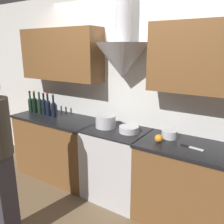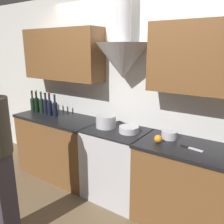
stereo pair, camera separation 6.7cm
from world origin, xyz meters
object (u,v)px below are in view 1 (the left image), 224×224
at_px(wine_bottle_2, 40,105).
at_px(wine_bottle_4, 48,107).
at_px(orange_fruit, 159,138).
at_px(saucepan, 169,134).
at_px(stove_range, 116,163).
at_px(wine_bottle_0, 31,104).
at_px(wine_bottle_5, 54,108).
at_px(stock_pot, 106,121).
at_px(wine_bottle_3, 44,106).
at_px(mixing_bowl, 129,129).
at_px(wine_bottle_1, 35,104).

xyz_separation_m(wine_bottle_2, wine_bottle_4, (0.20, -0.02, -0.00)).
bearing_deg(orange_fruit, saucepan, 74.43).
bearing_deg(stove_range, wine_bottle_2, 179.76).
xyz_separation_m(wine_bottle_0, wine_bottle_5, (0.52, -0.01, -0.00)).
bearing_deg(wine_bottle_2, stock_pot, 0.26).
xyz_separation_m(wine_bottle_3, wine_bottle_4, (0.10, -0.01, -0.00)).
distance_m(stove_range, saucepan, 0.81).
bearing_deg(stove_range, stock_pot, 176.21).
distance_m(stove_range, mixing_bowl, 0.52).
xyz_separation_m(wine_bottle_2, orange_fruit, (1.96, -0.10, -0.09)).
bearing_deg(mixing_bowl, wine_bottle_4, -179.28).
xyz_separation_m(stove_range, wine_bottle_2, (-1.38, 0.01, 0.59)).
bearing_deg(wine_bottle_2, wine_bottle_5, -2.07).
relative_size(wine_bottle_2, saucepan, 1.88).
height_order(wine_bottle_0, wine_bottle_2, wine_bottle_2).
xyz_separation_m(stove_range, wine_bottle_4, (-1.18, -0.01, 0.59)).
xyz_separation_m(wine_bottle_4, wine_bottle_5, (0.11, 0.00, -0.01)).
bearing_deg(wine_bottle_0, stove_range, 0.01).
relative_size(stove_range, saucepan, 5.24).
relative_size(wine_bottle_2, wine_bottle_5, 1.01).
xyz_separation_m(mixing_bowl, saucepan, (0.47, 0.09, 0.01)).
height_order(stock_pot, mixing_bowl, stock_pot).
bearing_deg(wine_bottle_1, stove_range, 0.09).
distance_m(wine_bottle_5, stock_pot, 0.90).
xyz_separation_m(stock_pot, orange_fruit, (0.75, -0.10, -0.03)).
distance_m(wine_bottle_3, wine_bottle_5, 0.21).
relative_size(wine_bottle_5, orange_fruit, 3.79).
bearing_deg(wine_bottle_3, wine_bottle_0, -179.80).
height_order(wine_bottle_0, stock_pot, wine_bottle_0).
relative_size(wine_bottle_0, stock_pot, 1.29).
bearing_deg(wine_bottle_0, wine_bottle_2, 1.64).
relative_size(wine_bottle_3, stock_pot, 1.27).
relative_size(wine_bottle_0, mixing_bowl, 1.40).
height_order(orange_fruit, saucepan, saucepan).
bearing_deg(orange_fruit, wine_bottle_0, 177.61).
relative_size(stove_range, wine_bottle_0, 2.81).
distance_m(wine_bottle_4, orange_fruit, 1.77).
height_order(wine_bottle_2, orange_fruit, wine_bottle_2).
xyz_separation_m(wine_bottle_5, stock_pot, (0.90, 0.02, -0.05)).
bearing_deg(wine_bottle_3, wine_bottle_4, -6.41).
bearing_deg(wine_bottle_1, wine_bottle_0, 178.73).
distance_m(wine_bottle_5, orange_fruit, 1.66).
distance_m(stock_pot, saucepan, 0.81).
distance_m(stock_pot, orange_fruit, 0.76).
distance_m(wine_bottle_1, stock_pot, 1.32).
bearing_deg(mixing_bowl, wine_bottle_0, -179.78).
bearing_deg(orange_fruit, stove_range, 171.19).
distance_m(wine_bottle_5, mixing_bowl, 1.24).
relative_size(wine_bottle_5, stock_pot, 1.28).
distance_m(wine_bottle_4, wine_bottle_5, 0.11).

